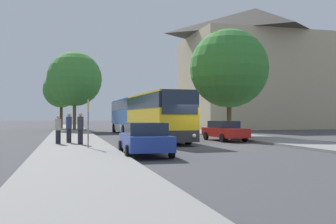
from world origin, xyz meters
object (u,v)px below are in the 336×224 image
at_px(bus_front, 157,116).
at_px(tree_left_far, 75,79).
at_px(pedestrian_waiting_far, 58,129).
at_px(parked_car_left_curb, 145,138).
at_px(pedestrian_walking_back, 69,127).
at_px(bus_stop_sign, 88,118).
at_px(parked_car_right_far, 158,124).
at_px(tree_right_near, 229,68).
at_px(bus_middle, 131,116).
at_px(pedestrian_waiting_near, 80,128).
at_px(tree_left_near, 61,90).
at_px(parked_car_right_near, 224,130).

relative_size(bus_front, tree_left_far, 1.11).
height_order(bus_front, pedestrian_waiting_far, bus_front).
distance_m(parked_car_left_curb, pedestrian_waiting_far, 7.91).
distance_m(bus_front, pedestrian_walking_back, 6.43).
distance_m(pedestrian_waiting_far, pedestrian_walking_back, 1.07).
distance_m(bus_stop_sign, pedestrian_waiting_far, 3.92).
bearing_deg(pedestrian_walking_back, bus_stop_sign, 26.77).
bearing_deg(parked_car_right_far, pedestrian_waiting_far, 62.38).
height_order(bus_front, pedestrian_walking_back, bus_front).
relative_size(pedestrian_walking_back, tree_right_near, 0.21).
relative_size(bus_middle, parked_car_right_far, 2.51).
bearing_deg(pedestrian_waiting_near, tree_right_near, 87.02).
bearing_deg(pedestrian_waiting_far, tree_right_near, 24.32).
xyz_separation_m(bus_middle, tree_left_far, (-5.55, 8.67, 4.49)).
distance_m(parked_car_right_far, tree_left_far, 11.71).
bearing_deg(bus_stop_sign, pedestrian_waiting_near, 96.49).
relative_size(pedestrian_waiting_far, tree_left_near, 0.22).
bearing_deg(bus_front, parked_car_right_far, 75.25).
height_order(bus_middle, pedestrian_waiting_far, bus_middle).
relative_size(parked_car_left_curb, tree_left_far, 0.49).
distance_m(parked_car_right_near, pedestrian_walking_back, 11.22).
height_order(pedestrian_waiting_near, tree_right_near, tree_right_near).
bearing_deg(tree_left_far, pedestrian_waiting_far, -93.33).
bearing_deg(pedestrian_waiting_near, bus_middle, 128.05).
xyz_separation_m(tree_left_near, tree_right_near, (14.12, -25.21, 0.40)).
xyz_separation_m(bus_middle, pedestrian_waiting_far, (-6.99, -16.03, -0.86)).
relative_size(bus_middle, tree_right_near, 1.30).
height_order(parked_car_right_near, pedestrian_walking_back, pedestrian_walking_back).
height_order(parked_car_left_curb, parked_car_right_far, parked_car_right_far).
xyz_separation_m(bus_front, parked_car_right_far, (4.95, 21.21, -1.01)).
bearing_deg(parked_car_right_far, bus_stop_sign, 68.21).
distance_m(parked_car_right_far, pedestrian_walking_back, 25.57).
height_order(bus_front, pedestrian_waiting_near, bus_front).
bearing_deg(pedestrian_walking_back, bus_middle, 171.71).
bearing_deg(tree_left_far, bus_stop_sign, -89.70).
bearing_deg(parked_car_left_curb, bus_middle, 84.52).
bearing_deg(tree_left_near, bus_stop_sign, -87.11).
height_order(parked_car_right_near, bus_stop_sign, bus_stop_sign).
bearing_deg(pedestrian_waiting_far, bus_front, 20.82).
xyz_separation_m(bus_middle, parked_car_right_far, (4.71, 7.87, -1.07)).
bearing_deg(tree_left_near, parked_car_right_near, -67.88).
bearing_deg(tree_right_near, pedestrian_waiting_near, -149.75).
xyz_separation_m(parked_car_right_near, parked_car_right_far, (-0.04, 21.51, 0.04)).
bearing_deg(tree_right_near, parked_car_right_far, 97.30).
distance_m(bus_front, parked_car_right_far, 21.80).
distance_m(bus_middle, pedestrian_waiting_far, 17.51).
xyz_separation_m(parked_car_right_far, tree_left_far, (-10.27, 0.80, 5.56)).
distance_m(pedestrian_walking_back, tree_left_near, 31.23).
xyz_separation_m(bus_stop_sign, pedestrian_walking_back, (-0.95, 4.36, -0.63)).
relative_size(bus_front, tree_left_near, 1.35).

